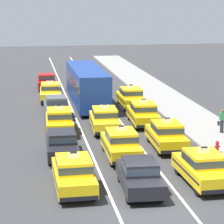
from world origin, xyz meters
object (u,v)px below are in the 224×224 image
Objects in this scene: bus_center_fourth at (87,84)px; pedestrian_by_storefront at (222,121)px; sedan_center_nearest at (140,175)px; taxi_right_fourth at (131,97)px; taxi_left_third at (59,120)px; taxi_center_fifth at (78,79)px; taxi_right_nearest at (203,167)px; sedan_left_second at (62,143)px; sedan_left_sixth at (46,81)px; taxi_center_second at (121,143)px; taxi_right_second at (166,135)px; taxi_right_third at (143,113)px; sedan_left_fourth at (56,106)px; taxi_left_fifth at (50,92)px; fire_hydrant at (217,146)px; taxi_center_third at (105,119)px; taxi_left_nearest at (74,173)px.

bus_center_fourth is 13.98m from pedestrian_by_storefront.
taxi_right_fourth is (3.50, 19.52, 0.03)m from sedan_center_nearest.
pedestrian_by_storefront is at bearing -12.44° from taxi_left_third.
taxi_center_fifth is 30.11m from taxi_right_nearest.
taxi_center_fifth reaches higher than sedan_left_second.
sedan_left_sixth is 0.94× the size of taxi_right_fourth.
sedan_left_second is 3.43m from taxi_center_second.
taxi_right_nearest is at bearing -77.44° from sedan_left_sixth.
taxi_right_second is 6.23m from taxi_right_third.
taxi_right_third reaches higher than sedan_left_fourth.
sedan_center_nearest is (3.07, -23.15, -0.03)m from taxi_left_fifth.
taxi_left_fifth is at bearing -113.78° from taxi_center_fifth.
fire_hydrant is (5.83, -16.03, -1.27)m from bus_center_fourth.
bus_center_fourth reaches higher than taxi_right_third.
taxi_right_fourth is at bearing 21.40° from sedan_left_fourth.
bus_center_fourth reaches higher than pedestrian_by_storefront.
taxi_right_second reaches higher than pedestrian_by_storefront.
pedestrian_by_storefront is at bearing -35.01° from sedan_left_fourth.
taxi_center_third is 0.41× the size of bus_center_fourth.
sedan_left_second is at bearing -132.14° from taxi_right_third.
taxi_center_second is 5.71m from fire_hydrant.
taxi_right_third is at bearing 63.48° from taxi_left_nearest.
taxi_center_third is (3.20, 11.11, 0.00)m from taxi_left_nearest.
taxi_right_nearest is at bearing -89.24° from taxi_right_third.
taxi_right_third is (3.15, 13.18, 0.03)m from sedan_center_nearest.
sedan_left_fourth is 0.95× the size of taxi_center_second.
sedan_center_nearest is 30.44m from taxi_center_fifth.
taxi_left_third is 13.05m from taxi_right_nearest.
sedan_center_nearest is 3.35m from taxi_right_nearest.
sedan_left_fourth is 2.70× the size of pedestrian_by_storefront.
taxi_center_third reaches higher than sedan_center_nearest.
sedan_left_fourth is at bearing -88.95° from sedan_left_sixth.
fire_hydrant is (5.69, -6.72, -0.33)m from taxi_center_third.
sedan_center_nearest is at bearing -61.78° from sedan_left_second.
taxi_right_second is (3.25, -14.12, -0.94)m from bus_center_fourth.
pedestrian_by_storefront is at bearing 50.75° from sedan_center_nearest.
sedan_center_nearest is 5.99× the size of fire_hydrant.
taxi_center_fifth is at bearing 82.04° from sedan_left_second.
pedestrian_by_storefront reaches higher than sedan_center_nearest.
taxi_center_second is at bearing -103.59° from taxi_right_fourth.
sedan_left_fourth is 0.39× the size of bus_center_fourth.
sedan_left_fourth is (0.11, 5.11, -0.03)m from taxi_left_third.
pedestrian_by_storefront is (10.87, 8.85, 0.07)m from taxi_left_nearest.
taxi_right_third is (-0.17, 12.69, 0.00)m from taxi_right_nearest.
taxi_center_third is (3.02, -5.23, 0.03)m from sedan_left_fourth.
taxi_right_fourth is (6.66, -10.02, 0.03)m from sedan_left_sixth.
taxi_right_nearest is (3.32, 0.50, 0.03)m from sedan_center_nearest.
fire_hydrant is at bearing -53.92° from sedan_left_fourth.
taxi_right_second is at bearing -77.04° from bus_center_fourth.
taxi_right_nearest is 19.02m from taxi_right_fourth.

